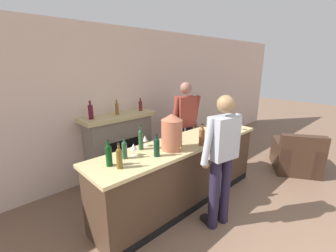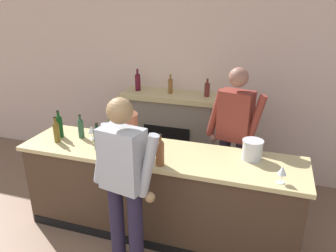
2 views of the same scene
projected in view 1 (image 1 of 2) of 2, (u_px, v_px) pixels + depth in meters
wall_back_panel at (114, 103)px, 4.22m from camera, size 12.00×0.07×2.75m
bar_counter at (183, 172)px, 3.45m from camera, size 2.96×0.71×0.98m
fireplace_stone at (119, 146)px, 4.18m from camera, size 1.36×0.52×1.53m
armchair_black at (296, 158)px, 4.51m from camera, size 1.16×1.13×0.83m
potted_plant_corner at (232, 134)px, 5.89m from camera, size 0.38×0.37×0.76m
person_customer at (222, 157)px, 2.80m from camera, size 0.65×0.35×1.75m
person_bartender at (185, 125)px, 4.19m from camera, size 0.65×0.37×1.78m
copper_dispenser at (172, 132)px, 2.97m from camera, size 0.29×0.32×0.49m
ice_bucket_steel at (213, 123)px, 4.00m from camera, size 0.21×0.21×0.20m
wine_bottle_burgundy_dark at (157, 146)px, 2.79m from camera, size 0.07×0.07×0.29m
wine_bottle_chardonnay_pale at (119, 157)px, 2.47m from camera, size 0.07×0.07×0.29m
wine_bottle_rose_blush at (124, 149)px, 2.72m from camera, size 0.06×0.06×0.28m
wine_bottle_port_short at (109, 154)px, 2.52m from camera, size 0.07×0.07×0.32m
wine_bottle_merlot_tall at (141, 139)px, 3.01m from camera, size 0.07×0.07×0.35m
wine_bottle_riesling_slim at (202, 135)px, 3.18m from camera, size 0.08×0.08×0.31m
wine_glass_front_right at (173, 135)px, 3.27m from camera, size 0.07×0.07×0.17m
wine_glass_near_bucket at (134, 147)px, 2.82m from camera, size 0.08×0.08×0.16m
wine_glass_mid_counter at (240, 123)px, 3.91m from camera, size 0.08×0.08×0.16m
wine_glass_front_left at (145, 139)px, 3.14m from camera, size 0.08×0.08×0.15m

